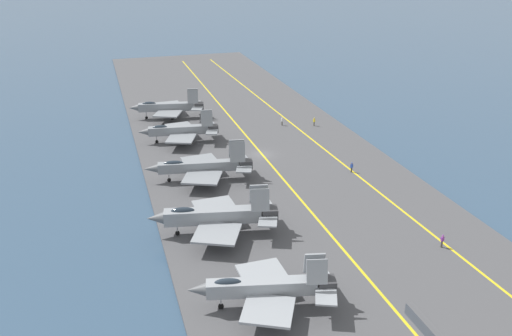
# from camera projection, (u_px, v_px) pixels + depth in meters

# --- Properties ---
(ground_plane) EXTENTS (2000.00, 2000.00, 0.00)m
(ground_plane) POSITION_uv_depth(u_px,v_px,m) (262.00, 156.00, 97.98)
(ground_plane) COLOR #334C66
(carrier_deck) EXTENTS (191.41, 42.94, 0.40)m
(carrier_deck) POSITION_uv_depth(u_px,v_px,m) (262.00, 155.00, 97.90)
(carrier_deck) COLOR #4C4C4F
(carrier_deck) RESTS_ON ground
(deck_stripe_foul_line) EXTENTS (172.20, 5.76, 0.01)m
(deck_stripe_foul_line) POSITION_uv_depth(u_px,v_px,m) (322.00, 148.00, 100.95)
(deck_stripe_foul_line) COLOR yellow
(deck_stripe_foul_line) RESTS_ON carrier_deck
(deck_stripe_centerline) EXTENTS (172.27, 0.36, 0.01)m
(deck_stripe_centerline) POSITION_uv_depth(u_px,v_px,m) (262.00, 154.00, 97.83)
(deck_stripe_centerline) COLOR yellow
(deck_stripe_centerline) RESTS_ON carrier_deck
(parked_jet_nearest) EXTENTS (11.98, 15.54, 5.94)m
(parked_jet_nearest) POSITION_uv_depth(u_px,v_px,m) (265.00, 287.00, 56.08)
(parked_jet_nearest) COLOR #93999E
(parked_jet_nearest) RESTS_ON carrier_deck
(parked_jet_second) EXTENTS (13.61, 17.02, 6.50)m
(parked_jet_second) POSITION_uv_depth(u_px,v_px,m) (215.00, 216.00, 70.38)
(parked_jet_second) COLOR gray
(parked_jet_second) RESTS_ON carrier_deck
(parked_jet_third) EXTENTS (13.07, 17.34, 6.45)m
(parked_jet_third) POSITION_uv_depth(u_px,v_px,m) (202.00, 166.00, 86.45)
(parked_jet_third) COLOR gray
(parked_jet_third) RESTS_ON carrier_deck
(parked_jet_fourth) EXTENTS (12.96, 15.26, 5.99)m
(parked_jet_fourth) POSITION_uv_depth(u_px,v_px,m) (181.00, 130.00, 103.02)
(parked_jet_fourth) COLOR gray
(parked_jet_fourth) RESTS_ON carrier_deck
(parked_jet_fifth) EXTENTS (12.65, 16.07, 6.30)m
(parked_jet_fifth) POSITION_uv_depth(u_px,v_px,m) (168.00, 107.00, 116.81)
(parked_jet_fifth) COLOR gray
(parked_jet_fifth) RESTS_ON carrier_deck
(crew_yellow_vest) EXTENTS (0.45, 0.37, 1.78)m
(crew_yellow_vest) POSITION_uv_depth(u_px,v_px,m) (314.00, 121.00, 112.58)
(crew_yellow_vest) COLOR #4C473D
(crew_yellow_vest) RESTS_ON carrier_deck
(crew_blue_vest) EXTENTS (0.46, 0.43, 1.75)m
(crew_blue_vest) POSITION_uv_depth(u_px,v_px,m) (352.00, 167.00, 89.92)
(crew_blue_vest) COLOR #383328
(crew_blue_vest) RESTS_ON carrier_deck
(crew_white_vest) EXTENTS (0.27, 0.39, 1.78)m
(crew_white_vest) POSITION_uv_depth(u_px,v_px,m) (282.00, 121.00, 112.91)
(crew_white_vest) COLOR #4C473D
(crew_white_vest) RESTS_ON carrier_deck
(crew_purple_vest) EXTENTS (0.31, 0.41, 1.78)m
(crew_purple_vest) POSITION_uv_depth(u_px,v_px,m) (442.00, 240.00, 67.77)
(crew_purple_vest) COLOR #4C473D
(crew_purple_vest) RESTS_ON carrier_deck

